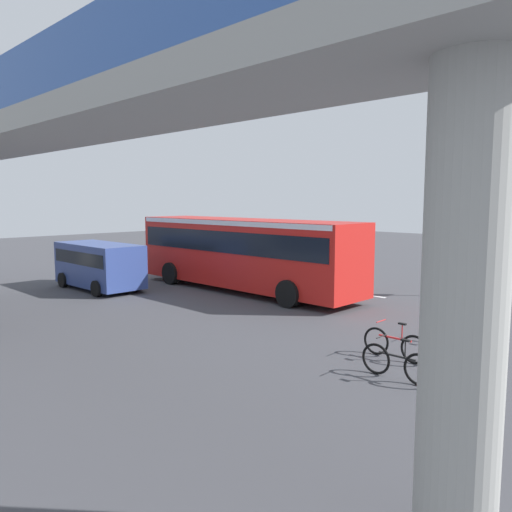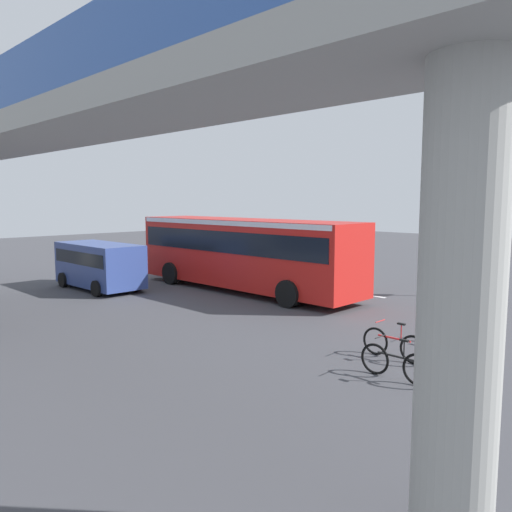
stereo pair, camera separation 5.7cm
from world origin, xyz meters
TOP-DOWN VIEW (x-y plane):
  - ground at (0.00, 0.00)m, footprint 80.00×80.00m
  - city_bus at (0.33, 0.64)m, footprint 11.54×2.85m
  - parked_van at (5.24, 4.92)m, footprint 4.80×2.17m
  - bicycle_black at (-9.94, 5.86)m, footprint 1.77×0.44m
  - bicycle_red at (-9.19, 4.59)m, footprint 1.77×0.44m
  - bicycle_blue at (-9.72, 2.24)m, footprint 1.77×0.44m
  - pedestrian at (7.23, -0.65)m, footprint 0.38×0.38m
  - traffic_sign at (-7.18, -4.86)m, footprint 0.08×0.60m
  - lane_dash_leftmost at (-4.00, -2.27)m, footprint 2.00×0.20m
  - lane_dash_left at (0.00, -2.27)m, footprint 2.00×0.20m
  - lane_dash_centre at (4.00, -2.27)m, footprint 2.00×0.20m
  - pedestrian_overpass at (0.00, 10.37)m, footprint 28.21×2.60m

SIDE VIEW (x-z plane):
  - ground at x=0.00m, z-range 0.00..0.00m
  - lane_dash_leftmost at x=-4.00m, z-range 0.00..0.01m
  - lane_dash_left at x=0.00m, z-range 0.00..0.01m
  - lane_dash_centre at x=4.00m, z-range 0.00..0.01m
  - bicycle_black at x=-9.94m, z-range -0.11..0.85m
  - bicycle_red at x=-9.19m, z-range -0.11..0.85m
  - bicycle_blue at x=-9.72m, z-range -0.11..0.85m
  - pedestrian at x=7.23m, z-range -0.01..1.78m
  - parked_van at x=5.24m, z-range 0.16..2.21m
  - city_bus at x=0.33m, z-range 0.31..3.46m
  - traffic_sign at x=-7.18m, z-range 0.49..3.29m
  - pedestrian_overpass at x=0.00m, z-range 1.73..8.77m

